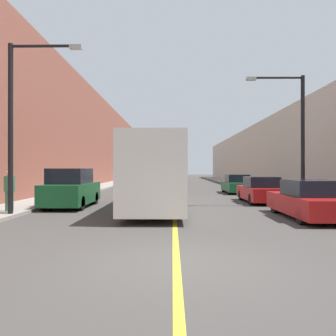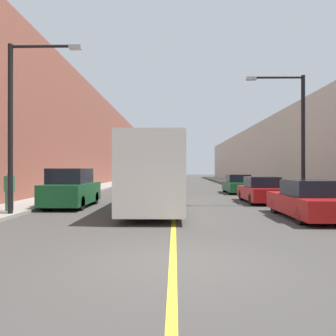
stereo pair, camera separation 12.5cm
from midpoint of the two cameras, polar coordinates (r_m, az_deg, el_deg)
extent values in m
plane|color=#3F3D3A|center=(7.21, 1.37, -15.97)|extent=(200.00, 200.00, 0.00)
cube|color=gray|center=(37.76, -10.48, -2.98)|extent=(2.56, 72.00, 0.14)
cube|color=gray|center=(37.77, 12.91, -2.97)|extent=(2.56, 72.00, 0.14)
cube|color=brown|center=(38.66, -15.26, 5.11)|extent=(4.00, 72.00, 10.95)
cube|color=#B7B2A3|center=(38.55, 17.69, 2.08)|extent=(4.00, 72.00, 6.85)
cube|color=gold|center=(36.98, 1.21, -3.14)|extent=(0.16, 72.00, 0.01)
cube|color=silver|center=(17.08, -1.51, -0.65)|extent=(2.50, 12.27, 3.06)
cube|color=black|center=(10.99, -2.99, 1.84)|extent=(2.12, 0.04, 1.38)
cylinder|color=black|center=(13.46, -6.44, -6.55)|extent=(0.55, 0.92, 0.92)
cylinder|color=black|center=(13.34, 1.93, -6.61)|extent=(0.55, 0.92, 0.92)
cylinder|color=black|center=(20.99, -3.68, -4.23)|extent=(0.55, 0.92, 0.92)
cylinder|color=black|center=(20.91, 1.66, -4.24)|extent=(0.55, 0.92, 0.92)
cube|color=#145128|center=(17.52, -16.21, -4.22)|extent=(1.95, 4.46, 1.01)
cube|color=black|center=(17.27, -16.43, -1.34)|extent=(1.72, 2.45, 0.76)
cube|color=black|center=(15.43, -18.65, -4.12)|extent=(1.66, 0.04, 0.46)
cylinder|color=black|center=(16.51, -20.19, -5.76)|extent=(0.43, 0.68, 0.68)
cylinder|color=black|center=(16.02, -15.08, -5.93)|extent=(0.43, 0.68, 0.68)
cylinder|color=black|center=(19.09, -17.16, -4.99)|extent=(0.43, 0.68, 0.68)
cylinder|color=black|center=(18.67, -12.70, -5.10)|extent=(0.43, 0.68, 0.68)
cube|color=maroon|center=(14.17, 23.34, -5.85)|extent=(1.88, 4.80, 0.72)
cube|color=black|center=(13.89, 23.72, -3.20)|extent=(1.65, 2.16, 0.61)
cylinder|color=black|center=(12.55, 22.80, -7.69)|extent=(0.41, 0.62, 0.62)
cylinder|color=black|center=(15.34, 18.68, -6.30)|extent=(0.41, 0.62, 0.62)
cylinder|color=black|center=(15.84, 23.77, -6.10)|extent=(0.41, 0.62, 0.62)
cube|color=maroon|center=(19.77, 16.01, -4.23)|extent=(1.90, 4.37, 0.71)
cube|color=black|center=(19.52, 16.17, -2.35)|extent=(1.67, 1.97, 0.61)
cube|color=black|center=(17.69, 17.81, -4.31)|extent=(1.61, 0.04, 0.32)
cylinder|color=black|center=(18.29, 14.85, -5.30)|extent=(0.42, 0.62, 0.62)
cylinder|color=black|center=(18.70, 19.28, -5.18)|extent=(0.42, 0.62, 0.62)
cylinder|color=black|center=(20.93, 13.09, -4.64)|extent=(0.42, 0.62, 0.62)
cylinder|color=black|center=(21.28, 17.00, -4.56)|extent=(0.42, 0.62, 0.62)
cube|color=#145128|center=(26.72, 12.14, -3.16)|extent=(1.87, 4.26, 0.71)
cube|color=black|center=(26.49, 12.22, -1.77)|extent=(1.65, 1.92, 0.60)
cube|color=black|center=(24.66, 13.07, -3.13)|extent=(1.59, 0.04, 0.32)
cylinder|color=black|center=(25.31, 11.08, -3.85)|extent=(0.41, 0.62, 0.62)
cylinder|color=black|center=(25.60, 14.31, -3.81)|extent=(0.41, 0.62, 0.62)
cylinder|color=black|center=(27.91, 10.14, -3.50)|extent=(0.41, 0.62, 0.62)
cylinder|color=black|center=(28.17, 13.09, -3.47)|extent=(0.41, 0.62, 0.62)
cylinder|color=black|center=(14.86, -25.54, 6.19)|extent=(0.20, 0.20, 6.91)
cylinder|color=black|center=(15.07, -20.73, 19.20)|extent=(2.67, 0.12, 0.12)
cube|color=#999993|center=(14.63, -15.58, 19.59)|extent=(0.50, 0.24, 0.16)
cylinder|color=black|center=(18.32, 22.66, 4.58)|extent=(0.20, 0.20, 6.64)
cylinder|color=black|center=(18.43, 18.66, 14.72)|extent=(2.67, 0.12, 0.12)
cube|color=#999993|center=(18.07, 14.48, 14.85)|extent=(0.50, 0.24, 0.16)
cylinder|color=#336B47|center=(15.70, -25.98, -5.24)|extent=(0.18, 0.18, 0.84)
cylinder|color=#336B47|center=(15.62, -25.41, -5.26)|extent=(0.18, 0.18, 0.84)
cube|color=#336B47|center=(15.61, -25.69, -2.49)|extent=(0.39, 0.21, 0.67)
sphere|color=beige|center=(15.60, -25.69, -0.81)|extent=(0.25, 0.25, 0.25)
camera|label=1|loc=(0.06, -89.79, 0.00)|focal=35.00mm
camera|label=2|loc=(0.06, 90.21, 0.00)|focal=35.00mm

